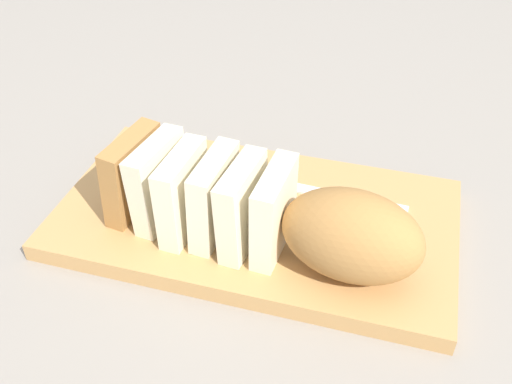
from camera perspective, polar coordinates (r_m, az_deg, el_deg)
name	(u,v)px	position (r m, az deg, el deg)	size (l,w,h in m)	color
ground_plane	(256,225)	(0.72, 0.00, -3.24)	(3.00, 3.00, 0.00)	gray
cutting_board	(256,218)	(0.71, 0.00, -2.58)	(0.48, 0.26, 0.02)	tan
bread_loaf	(273,214)	(0.63, 1.66, -2.17)	(0.36, 0.14, 0.10)	#A8753D
bread_knife	(246,172)	(0.75, -0.93, 1.99)	(0.27, 0.03, 0.03)	silver
crumb_near_knife	(207,213)	(0.70, -4.83, -2.09)	(0.01, 0.01, 0.01)	#996633
crumb_near_loaf	(311,210)	(0.71, 5.42, -1.79)	(0.01, 0.01, 0.01)	#996633
crumb_stray_left	(228,189)	(0.74, -2.70, 0.33)	(0.01, 0.01, 0.01)	#996633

